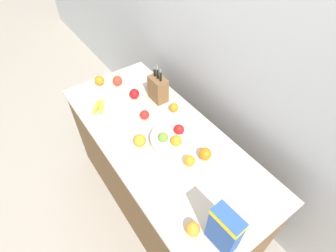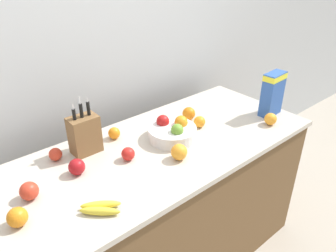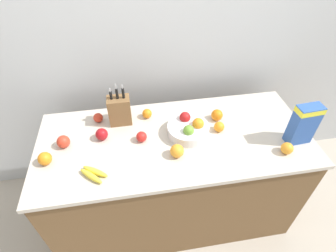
{
  "view_description": "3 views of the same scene",
  "coord_description": "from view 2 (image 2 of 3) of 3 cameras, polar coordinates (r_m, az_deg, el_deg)",
  "views": [
    {
      "loc": [
        1.05,
        -0.68,
        2.32
      ],
      "look_at": [
        0.06,
        0.03,
        1.05
      ],
      "focal_mm": 28.0,
      "sensor_mm": 36.0,
      "label": 1
    },
    {
      "loc": [
        -0.98,
        -1.2,
        1.9
      ],
      "look_at": [
        0.05,
        0.01,
        1.02
      ],
      "focal_mm": 35.0,
      "sensor_mm": 36.0,
      "label": 2
    },
    {
      "loc": [
        -0.25,
        -1.21,
        2.17
      ],
      "look_at": [
        -0.05,
        -0.01,
        1.05
      ],
      "focal_mm": 28.0,
      "sensor_mm": 36.0,
      "label": 3
    }
  ],
  "objects": [
    {
      "name": "apple_leftmost",
      "position": [
        1.66,
        -15.61,
        -6.87
      ],
      "size": [
        0.08,
        0.08,
        0.08
      ],
      "primitive_type": "sphere",
      "color": "#A31419",
      "rests_on": "counter"
    },
    {
      "name": "wall_back",
      "position": [
        2.14,
        -11.74,
        12.15
      ],
      "size": [
        9.0,
        0.06,
        2.6
      ],
      "color": "silver",
      "rests_on": "ground_plane"
    },
    {
      "name": "cereal_box",
      "position": [
        2.21,
        17.76,
        5.64
      ],
      "size": [
        0.17,
        0.09,
        0.29
      ],
      "rotation": [
        0.0,
        0.0,
        0.07
      ],
      "color": "#2D56A8",
      "rests_on": "counter"
    },
    {
      "name": "apple_by_knife_block",
      "position": [
        1.71,
        -6.96,
        -4.85
      ],
      "size": [
        0.07,
        0.07,
        0.07
      ],
      "primitive_type": "sphere",
      "color": "red",
      "rests_on": "counter"
    },
    {
      "name": "orange_front_center",
      "position": [
        2.09,
        3.64,
        2.19
      ],
      "size": [
        0.08,
        0.08,
        0.08
      ],
      "primitive_type": "sphere",
      "color": "orange",
      "rests_on": "counter"
    },
    {
      "name": "fruit_bowl",
      "position": [
        1.88,
        0.77,
        -0.92
      ],
      "size": [
        0.28,
        0.28,
        0.12
      ],
      "color": "silver",
      "rests_on": "counter"
    },
    {
      "name": "orange_by_cereal",
      "position": [
        2.01,
        5.51,
        0.74
      ],
      "size": [
        0.07,
        0.07,
        0.07
      ],
      "primitive_type": "sphere",
      "color": "orange",
      "rests_on": "counter"
    },
    {
      "name": "orange_near_bowl",
      "position": [
        1.47,
        -24.76,
        -14.22
      ],
      "size": [
        0.08,
        0.08,
        0.08
      ],
      "primitive_type": "sphere",
      "color": "orange",
      "rests_on": "counter"
    },
    {
      "name": "apple_near_bananas",
      "position": [
        1.79,
        -19.02,
        -4.68
      ],
      "size": [
        0.07,
        0.07,
        0.07
      ],
      "primitive_type": "sphere",
      "color": "red",
      "rests_on": "counter"
    },
    {
      "name": "knife_block",
      "position": [
        1.78,
        -14.32,
        -1.41
      ],
      "size": [
        0.15,
        0.1,
        0.32
      ],
      "color": "brown",
      "rests_on": "counter"
    },
    {
      "name": "orange_mid_right",
      "position": [
        2.12,
        17.42,
        1.17
      ],
      "size": [
        0.08,
        0.08,
        0.08
      ],
      "primitive_type": "sphere",
      "color": "orange",
      "rests_on": "counter"
    },
    {
      "name": "orange_front_left",
      "position": [
        1.9,
        -9.36,
        -1.23
      ],
      "size": [
        0.07,
        0.07,
        0.07
      ],
      "primitive_type": "sphere",
      "color": "orange",
      "rests_on": "counter"
    },
    {
      "name": "orange_front_right",
      "position": [
        1.7,
        1.94,
        -4.55
      ],
      "size": [
        0.09,
        0.09,
        0.09
      ],
      "primitive_type": "sphere",
      "color": "orange",
      "rests_on": "counter"
    },
    {
      "name": "counter",
      "position": [
        2.11,
        -0.86,
        -13.99
      ],
      "size": [
        1.83,
        0.79,
        0.92
      ],
      "color": "brown",
      "rests_on": "ground_plane"
    },
    {
      "name": "apple_rightmost",
      "position": [
        1.58,
        -23.03,
        -10.37
      ],
      "size": [
        0.08,
        0.08,
        0.08
      ],
      "primitive_type": "sphere",
      "color": "red",
      "rests_on": "counter"
    },
    {
      "name": "banana_bunch",
      "position": [
        1.44,
        -11.7,
        -13.8
      ],
      "size": [
        0.18,
        0.16,
        0.04
      ],
      "rotation": [
        0.0,
        0.0,
        2.51
      ],
      "color": "yellow",
      "rests_on": "counter"
    }
  ]
}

